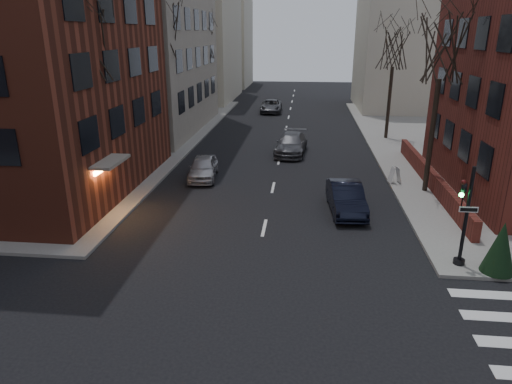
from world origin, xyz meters
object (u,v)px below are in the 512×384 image
traffic_signal (464,223)px  tree_left_b (160,30)px  tree_left_c (203,40)px  car_lane_gray (291,144)px  evergreen_shrub (501,247)px  tree_right_a (443,48)px  streetlamp_near (156,104)px  car_lane_far (271,106)px  sandwich_board (395,175)px  streetlamp_far (214,77)px  car_lane_silver (203,168)px  tree_left_a (85,40)px  parked_sedan (346,198)px  tree_right_b (394,48)px

traffic_signal → tree_left_b: 24.87m
tree_left_c → car_lane_gray: size_ratio=1.85×
evergreen_shrub → tree_right_a: bearing=92.6°
streetlamp_near → evergreen_shrub: 22.26m
tree_left_b → car_lane_gray: size_ratio=2.05×
tree_left_b → tree_right_a: tree_left_b is taller
streetlamp_near → evergreen_shrub: streetlamp_near is taller
traffic_signal → car_lane_far: traffic_signal is taller
car_lane_gray → sandwich_board: size_ratio=5.26×
evergreen_shrub → car_lane_far: bearing=107.3°
streetlamp_far → car_lane_gray: size_ratio=1.19×
car_lane_silver → evergreen_shrub: 17.55m
tree_left_c → car_lane_silver: bearing=-78.4°
tree_left_a → tree_right_a: (17.60, 4.00, -0.44)m
tree_left_b → tree_left_c: (0.00, 14.00, -0.88)m
traffic_signal → streetlamp_near: size_ratio=0.64×
traffic_signal → sandwich_board: 10.38m
streetlamp_near → tree_left_b: bearing=98.5°
tree_left_c → traffic_signal: bearing=-61.6°
traffic_signal → sandwich_board: traffic_signal is taller
tree_left_b → streetlamp_near: bearing=-81.5°
tree_left_b → car_lane_silver: tree_left_b is taller
traffic_signal → tree_left_c: size_ratio=0.41×
traffic_signal → tree_left_b: (-16.74, 17.01, 7.00)m
tree_left_a → car_lane_far: size_ratio=2.00×
tree_right_a → car_lane_silver: 15.28m
parked_sedan → evergreen_shrub: size_ratio=2.23×
tree_right_a → streetlamp_far: bearing=125.3°
tree_right_b → streetlamp_far: tree_right_b is taller
streetlamp_far → car_lane_far: bearing=26.6°
parked_sedan → car_lane_gray: size_ratio=0.87×
tree_right_a → tree_right_b: 14.01m
tree_left_b → streetlamp_far: bearing=87.9°
tree_right_b → car_lane_silver: 19.63m
tree_left_a → tree_left_c: 26.00m
tree_right_a → car_lane_silver: tree_right_a is taller
tree_left_b → tree_right_a: size_ratio=1.11×
streetlamp_far → sandwich_board: (15.50, -22.72, -3.59)m
traffic_signal → streetlamp_far: streetlamp_far is taller
tree_left_a → tree_right_a: tree_left_a is taller
tree_right_b → car_lane_gray: bearing=-144.0°
car_lane_far → tree_left_a: bearing=-103.2°
streetlamp_near → car_lane_silver: bearing=-35.9°
tree_right_a → car_lane_silver: bearing=174.2°
parked_sedan → sandwich_board: (3.30, 4.72, -0.10)m
parked_sedan → car_lane_far: 31.09m
tree_right_b → car_lane_gray: (-8.00, -5.82, -6.82)m
streetlamp_far → evergreen_shrub: size_ratio=3.06×
streetlamp_near → sandwich_board: streetlamp_near is taller
traffic_signal → tree_left_b: tree_left_b is taller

